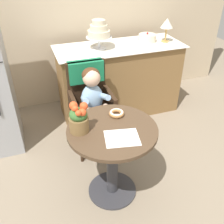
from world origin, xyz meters
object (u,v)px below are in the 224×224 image
cafe_table (112,149)px  round_layer_cake (147,38)px  flower_vase (79,118)px  table_lamp (167,24)px  wicker_chair (89,93)px  donut_front (117,113)px  seated_child (93,97)px  tiered_cake_stand (99,31)px

cafe_table → round_layer_cake: size_ratio=3.32×
flower_vase → table_lamp: size_ratio=0.85×
cafe_table → round_layer_cake: bearing=55.3°
wicker_chair → round_layer_cake: (0.92, 0.59, 0.31)m
donut_front → seated_child: bearing=101.1°
tiered_cake_stand → round_layer_cake: bearing=3.9°
wicker_chair → flower_vase: 0.77m
cafe_table → round_layer_cake: (0.93, 1.34, 0.44)m
wicker_chair → seated_child: 0.16m
wicker_chair → donut_front: (0.08, -0.59, 0.10)m
wicker_chair → seated_child: size_ratio=1.31×
cafe_table → donut_front: bearing=59.8°
cafe_table → donut_front: 0.30m
cafe_table → flower_vase: flower_vase is taller
flower_vase → round_layer_cake: (1.18, 1.28, 0.11)m
donut_front → tiered_cake_stand: size_ratio=0.39×
seated_child → tiered_cake_stand: bearing=68.0°
donut_front → round_layer_cake: size_ratio=0.59×
seated_child → round_layer_cake: round_layer_cake is taller
wicker_chair → donut_front: bearing=-77.7°
flower_vase → seated_child: bearing=64.4°
round_layer_cake → table_lamp: bearing=-20.5°
cafe_table → wicker_chair: 0.76m
flower_vase → table_lamp: table_lamp is taller
wicker_chair → tiered_cake_stand: tiered_cake_stand is taller
cafe_table → flower_vase: size_ratio=2.97×
tiered_cake_stand → wicker_chair: bearing=-117.4°
seated_child → tiered_cake_stand: tiered_cake_stand is taller
tiered_cake_stand → table_lamp: 0.85m
donut_front → round_layer_cake: round_layer_cake is taller
donut_front → cafe_table: bearing=-120.2°
cafe_table → table_lamp: bearing=47.9°
wicker_chair → cafe_table: bearing=-86.8°
tiered_cake_stand → round_layer_cake: (0.64, 0.04, -0.15)m
seated_child → tiered_cake_stand: 0.87m
flower_vase → tiered_cake_stand: 1.38m
round_layer_cake → wicker_chair: bearing=-147.3°
seated_child → flower_vase: flower_vase is taller
seated_child → flower_vase: 0.62m
table_lamp → flower_vase: bearing=-139.0°
table_lamp → donut_front: bearing=-133.6°
table_lamp → cafe_table: bearing=-132.1°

